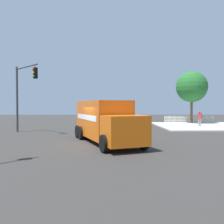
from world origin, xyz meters
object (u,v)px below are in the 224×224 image
(pedestrian_near_corner, at_px, (200,117))
(shade_tree_near, at_px, (192,87))
(traffic_light_primary, at_px, (23,89))
(delivery_truck, at_px, (105,121))

(pedestrian_near_corner, bearing_deg, shade_tree_near, -97.46)
(traffic_light_primary, xyz_separation_m, shade_tree_near, (-19.78, -10.04, 0.99))
(traffic_light_primary, relative_size, pedestrian_near_corner, 3.60)
(pedestrian_near_corner, bearing_deg, traffic_light_primary, 16.48)
(delivery_truck, distance_m, shade_tree_near, 20.34)
(shade_tree_near, bearing_deg, traffic_light_primary, 26.91)
(pedestrian_near_corner, distance_m, shade_tree_near, 5.96)
(traffic_light_primary, bearing_deg, delivery_truck, 142.51)
(delivery_truck, bearing_deg, shade_tree_near, -126.56)
(traffic_light_primary, bearing_deg, shade_tree_near, -153.09)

